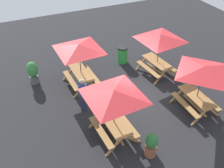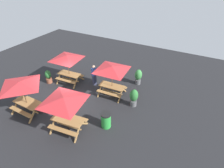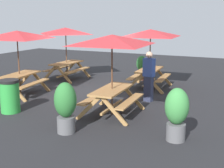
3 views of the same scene
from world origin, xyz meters
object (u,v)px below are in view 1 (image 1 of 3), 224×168
at_px(picnic_table_1, 114,97).
at_px(potted_plant_2, 33,72).
at_px(person_standing, 83,94).
at_px(picnic_table_0, 79,50).
at_px(potted_plant_0, 78,55).
at_px(trash_bin_green, 122,55).
at_px(potted_plant_1, 151,145).
at_px(picnic_table_3, 203,73).
at_px(picnic_table_2, 160,40).

bearing_deg(picnic_table_1, potted_plant_2, 21.57).
bearing_deg(person_standing, potted_plant_2, 133.72).
xyz_separation_m(picnic_table_0, potted_plant_0, (1.80, -0.38, -1.31)).
relative_size(trash_bin_green, person_standing, 0.59).
relative_size(picnic_table_0, potted_plant_0, 2.24).
height_order(picnic_table_0, potted_plant_2, picnic_table_0).
bearing_deg(potted_plant_1, picnic_table_3, -66.37).
relative_size(picnic_table_2, potted_plant_0, 2.23).
xyz_separation_m(trash_bin_green, potted_plant_1, (-6.21, 1.82, 0.05)).
bearing_deg(trash_bin_green, picnic_table_3, -165.62).
height_order(picnic_table_3, potted_plant_1, picnic_table_3).
xyz_separation_m(picnic_table_2, picnic_table_3, (-3.13, -0.08, 0.00)).
bearing_deg(trash_bin_green, potted_plant_2, 89.96).
distance_m(picnic_table_2, potted_plant_2, 6.52).
relative_size(trash_bin_green, potted_plant_0, 0.78).
distance_m(picnic_table_0, picnic_table_3, 5.52).
distance_m(picnic_table_0, picnic_table_2, 4.03).
bearing_deg(picnic_table_3, picnic_table_1, 89.37).
xyz_separation_m(potted_plant_1, potted_plant_2, (6.21, 3.15, 0.13)).
relative_size(picnic_table_0, picnic_table_2, 1.01).
bearing_deg(person_standing, picnic_table_2, 28.59).
bearing_deg(trash_bin_green, potted_plant_0, 74.40).
relative_size(potted_plant_0, potted_plant_1, 1.17).
xyz_separation_m(picnic_table_3, potted_plant_0, (5.55, 3.67, -1.31)).
height_order(picnic_table_2, trash_bin_green, picnic_table_2).
bearing_deg(person_standing, picnic_table_0, 88.70).
relative_size(picnic_table_0, picnic_table_3, 1.21).
height_order(picnic_table_0, trash_bin_green, picnic_table_0).
height_order(picnic_table_0, potted_plant_1, picnic_table_0).
bearing_deg(picnic_table_1, person_standing, 14.14).
bearing_deg(picnic_table_2, potted_plant_0, 48.76).
height_order(potted_plant_1, potted_plant_2, potted_plant_2).
height_order(potted_plant_0, person_standing, person_standing).
bearing_deg(picnic_table_2, potted_plant_2, 66.82).
height_order(picnic_table_1, potted_plant_0, picnic_table_1).
bearing_deg(picnic_table_1, potted_plant_0, -6.55).
relative_size(picnic_table_1, potted_plant_2, 2.28).
height_order(picnic_table_3, potted_plant_2, picnic_table_3).
height_order(picnic_table_1, potted_plant_1, picnic_table_1).
relative_size(picnic_table_3, potted_plant_1, 2.17).
bearing_deg(picnic_table_2, person_standing, 97.42).
bearing_deg(potted_plant_0, picnic_table_3, -146.51).
bearing_deg(trash_bin_green, picnic_table_1, 150.92).
relative_size(picnic_table_2, potted_plant_1, 2.61).
relative_size(picnic_table_2, potted_plant_2, 2.27).
distance_m(picnic_table_1, picnic_table_3, 3.92).
bearing_deg(potted_plant_1, trash_bin_green, -16.31).
height_order(picnic_table_1, picnic_table_2, same).
distance_m(picnic_table_2, person_standing, 4.75).
relative_size(picnic_table_1, picnic_table_3, 1.21).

